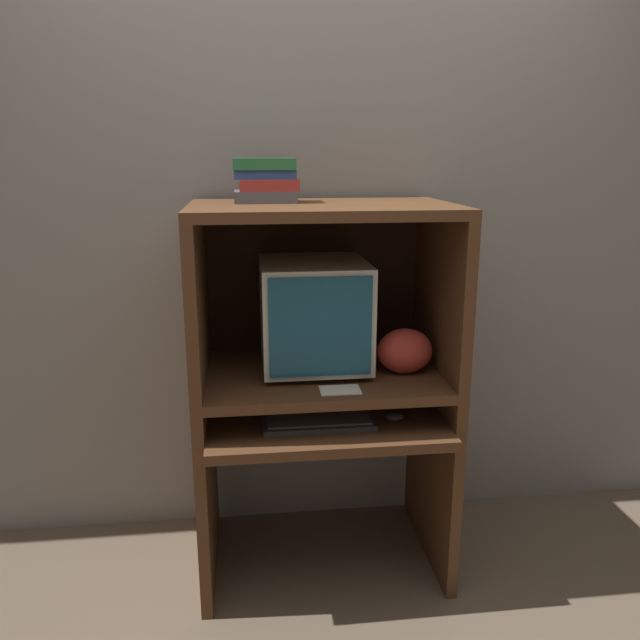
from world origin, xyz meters
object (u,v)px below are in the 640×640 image
crt_monitor (314,313)px  snack_bag (405,351)px  book_stack (266,181)px  mouse (395,417)px  keyboard (318,421)px

crt_monitor → snack_bag: bearing=-18.6°
book_stack → crt_monitor: bearing=-13.4°
mouse → snack_bag: 0.24m
keyboard → snack_bag: 0.41m
crt_monitor → snack_bag: 0.36m
keyboard → book_stack: (-0.16, 0.26, 0.81)m
keyboard → book_stack: bearing=121.6°
mouse → book_stack: (-0.43, 0.26, 0.81)m
keyboard → mouse: bearing=-0.3°
mouse → book_stack: book_stack is taller
keyboard → mouse: 0.27m
mouse → book_stack: size_ratio=0.30×
keyboard → snack_bag: (0.33, 0.11, 0.21)m
crt_monitor → mouse: crt_monitor is taller
snack_bag → book_stack: (-0.49, 0.15, 0.60)m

